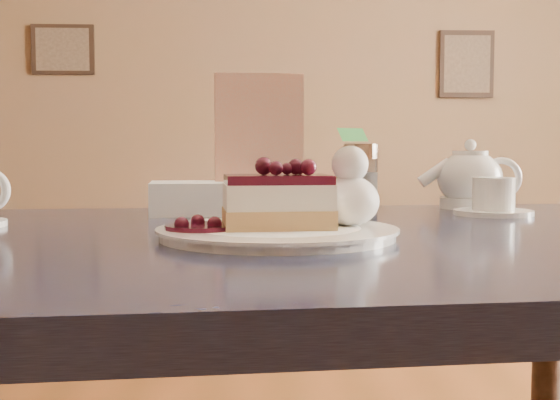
{
  "coord_description": "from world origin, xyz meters",
  "views": [
    {
      "loc": [
        0.01,
        -0.82,
        0.88
      ],
      "look_at": [
        0.04,
        -0.08,
        0.83
      ],
      "focal_mm": 45.0,
      "sensor_mm": 36.0,
      "label": 1
    }
  ],
  "objects_px": {
    "main_table": "(272,298)",
    "dessert_plate": "(277,233)",
    "tea_set": "(474,184)",
    "cheesecake_slice": "(277,202)"
  },
  "relations": [
    {
      "from": "tea_set",
      "to": "dessert_plate",
      "type": "bearing_deg",
      "value": -132.32
    },
    {
      "from": "dessert_plate",
      "to": "tea_set",
      "type": "height_order",
      "value": "tea_set"
    },
    {
      "from": "dessert_plate",
      "to": "cheesecake_slice",
      "type": "relative_size",
      "value": 2.07
    },
    {
      "from": "dessert_plate",
      "to": "tea_set",
      "type": "xyz_separation_m",
      "value": [
        0.36,
        0.39,
        0.04
      ]
    },
    {
      "from": "tea_set",
      "to": "main_table",
      "type": "bearing_deg",
      "value": -136.75
    },
    {
      "from": "main_table",
      "to": "dessert_plate",
      "type": "height_order",
      "value": "dessert_plate"
    },
    {
      "from": "tea_set",
      "to": "cheesecake_slice",
      "type": "bearing_deg",
      "value": -132.32
    },
    {
      "from": "main_table",
      "to": "tea_set",
      "type": "distance_m",
      "value": 0.51
    },
    {
      "from": "main_table",
      "to": "dessert_plate",
      "type": "relative_size",
      "value": 4.82
    },
    {
      "from": "main_table",
      "to": "tea_set",
      "type": "relative_size",
      "value": 5.26
    }
  ]
}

